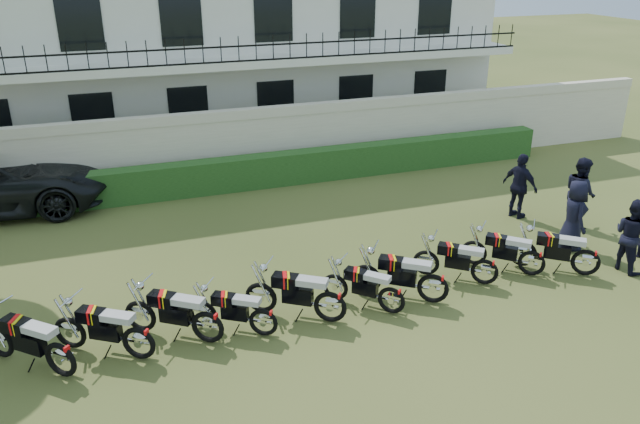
% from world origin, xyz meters
% --- Properties ---
extents(ground, '(100.00, 100.00, 0.00)m').
position_xyz_m(ground, '(0.00, 0.00, 0.00)').
color(ground, '#3F4D1E').
rests_on(ground, ground).
extents(perimeter_wall, '(30.00, 0.35, 2.30)m').
position_xyz_m(perimeter_wall, '(0.00, 8.00, 1.17)').
color(perimeter_wall, beige).
rests_on(perimeter_wall, ground).
extents(hedge, '(18.00, 0.60, 1.00)m').
position_xyz_m(hedge, '(1.00, 7.20, 0.50)').
color(hedge, '#174016').
rests_on(hedge, ground).
extents(building, '(20.40, 9.60, 7.40)m').
position_xyz_m(building, '(0.00, 13.96, 3.71)').
color(building, silver).
rests_on(building, ground).
extents(motorcycle_0, '(1.62, 1.49, 1.15)m').
position_xyz_m(motorcycle_0, '(-5.40, -0.84, 0.53)').
color(motorcycle_0, black).
rests_on(motorcycle_0, ground).
extents(motorcycle_1, '(1.76, 1.20, 1.11)m').
position_xyz_m(motorcycle_1, '(-4.10, -0.77, 0.51)').
color(motorcycle_1, black).
rests_on(motorcycle_1, ground).
extents(motorcycle_2, '(1.75, 1.27, 1.13)m').
position_xyz_m(motorcycle_2, '(-2.85, -0.68, 0.52)').
color(motorcycle_2, black).
rests_on(motorcycle_2, ground).
extents(motorcycle_3, '(1.56, 1.06, 0.98)m').
position_xyz_m(motorcycle_3, '(-1.82, -0.80, 0.45)').
color(motorcycle_3, black).
rests_on(motorcycle_3, ground).
extents(motorcycle_4, '(1.80, 1.26, 1.15)m').
position_xyz_m(motorcycle_4, '(-0.46, -0.78, 0.53)').
color(motorcycle_4, black).
rests_on(motorcycle_4, ground).
extents(motorcycle_5, '(1.35, 1.36, 1.00)m').
position_xyz_m(motorcycle_5, '(0.82, -0.88, 0.46)').
color(motorcycle_5, black).
rests_on(motorcycle_5, ground).
extents(motorcycle_6, '(1.73, 1.31, 1.13)m').
position_xyz_m(motorcycle_6, '(1.81, -0.80, 0.52)').
color(motorcycle_6, black).
rests_on(motorcycle_6, ground).
extents(motorcycle_7, '(1.52, 1.26, 1.03)m').
position_xyz_m(motorcycle_7, '(3.26, -0.48, 0.48)').
color(motorcycle_7, black).
rests_on(motorcycle_7, ground).
extents(motorcycle_8, '(1.44, 1.37, 1.03)m').
position_xyz_m(motorcycle_8, '(4.49, -0.48, 0.48)').
color(motorcycle_8, black).
rests_on(motorcycle_8, ground).
extents(motorcycle_9, '(1.61, 1.33, 1.08)m').
position_xyz_m(motorcycle_9, '(5.64, -0.89, 0.50)').
color(motorcycle_9, black).
rests_on(motorcycle_9, ground).
extents(officer_1, '(0.73, 0.90, 1.74)m').
position_xyz_m(officer_1, '(6.78, -0.94, 0.87)').
color(officer_1, black).
rests_on(officer_1, ground).
extents(officer_3, '(0.78, 0.99, 1.77)m').
position_xyz_m(officer_3, '(6.32, 0.42, 0.88)').
color(officer_3, black).
rests_on(officer_3, ground).
extents(officer_4, '(0.91, 1.06, 1.88)m').
position_xyz_m(officer_4, '(7.42, 1.52, 0.94)').
color(officer_4, black).
rests_on(officer_4, ground).
extents(officer_5, '(0.75, 1.15, 1.82)m').
position_xyz_m(officer_5, '(6.25, 2.48, 0.91)').
color(officer_5, black).
rests_on(officer_5, ground).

